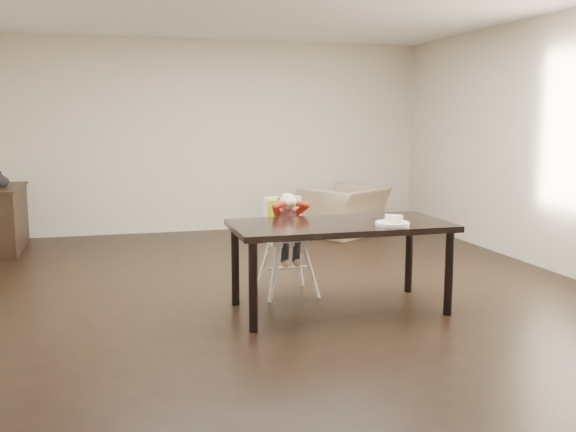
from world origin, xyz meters
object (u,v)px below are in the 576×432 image
dining_table (340,232)px  high_chair (286,223)px  armchair (344,203)px  sideboard (4,219)px

dining_table → high_chair: bearing=115.3°
armchair → sideboard: armchair is taller
dining_table → sideboard: size_ratio=1.43×
sideboard → armchair: bearing=-1.4°
high_chair → sideboard: (-2.83, 2.77, -0.27)m
dining_table → sideboard: 4.62m
high_chair → armchair: size_ratio=0.91×
high_chair → sideboard: high_chair is taller
high_chair → armchair: high_chair is taller
armchair → sideboard: 4.37m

